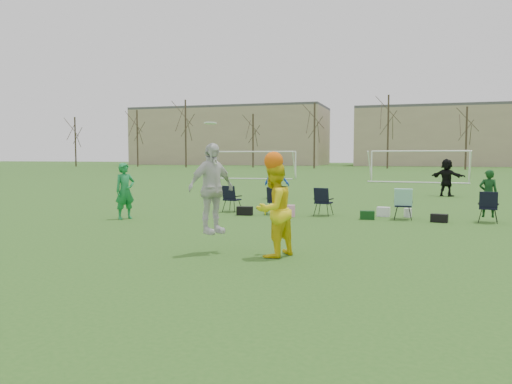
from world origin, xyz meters
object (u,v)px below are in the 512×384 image
(center_contest, at_px, (247,199))
(fielder_green_near, at_px, (125,191))
(fielder_black, at_px, (447,177))
(fielder_blue, at_px, (277,179))
(goal_left, at_px, (255,157))
(goal_mid, at_px, (419,157))

(center_contest, bearing_deg, fielder_green_near, 141.76)
(center_contest, bearing_deg, fielder_black, 73.66)
(fielder_blue, relative_size, goal_left, 0.26)
(goal_mid, bearing_deg, fielder_green_near, -105.73)
(goal_left, bearing_deg, fielder_blue, -75.05)
(fielder_blue, xyz_separation_m, fielder_black, (7.92, 3.84, -0.00))
(goal_left, height_order, goal_mid, same)
(goal_mid, bearing_deg, center_contest, -93.20)
(fielder_green_near, xyz_separation_m, goal_left, (-4.42, 28.72, 1.01))
(fielder_black, bearing_deg, goal_mid, -55.39)
(fielder_green_near, xyz_separation_m, center_contest, (5.65, -4.45, 0.25))
(center_contest, xyz_separation_m, goal_mid, (3.94, 31.17, 0.76))
(goal_mid, bearing_deg, fielder_black, -81.46)
(fielder_green_near, bearing_deg, goal_left, 40.65)
(fielder_black, bearing_deg, center_contest, 103.72)
(fielder_black, height_order, goal_left, goal_left)
(center_contest, distance_m, goal_left, 34.67)
(goal_left, relative_size, goal_mid, 1.00)
(fielder_blue, distance_m, goal_mid, 19.09)
(center_contest, xyz_separation_m, goal_left, (-10.06, 33.17, 0.76))
(center_contest, distance_m, goal_mid, 31.43)
(fielder_black, height_order, goal_mid, goal_mid)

